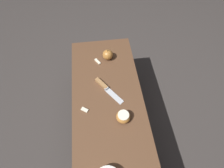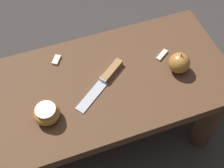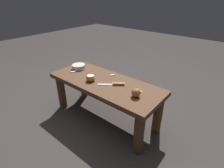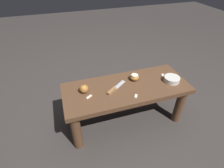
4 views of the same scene
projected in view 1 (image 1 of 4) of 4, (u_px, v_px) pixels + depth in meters
name	position (u px, v px, depth m)	size (l,w,h in m)	color
ground_plane	(109.00, 126.00, 1.36)	(8.00, 8.00, 0.00)	#383330
wooden_bench	(109.00, 110.00, 1.09)	(1.05, 0.42, 0.40)	brown
knife	(105.00, 87.00, 1.07)	(0.20, 0.16, 0.02)	#B7BABF
apple_whole	(108.00, 55.00, 1.18)	(0.07, 0.07, 0.08)	#B27233
apple_cut	(123.00, 117.00, 0.95)	(0.08, 0.08, 0.05)	#B27233
apple_slice_near_knife	(85.00, 110.00, 1.00)	(0.04, 0.04, 0.01)	silver
apple_slice_center	(98.00, 61.00, 1.19)	(0.05, 0.04, 0.01)	silver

